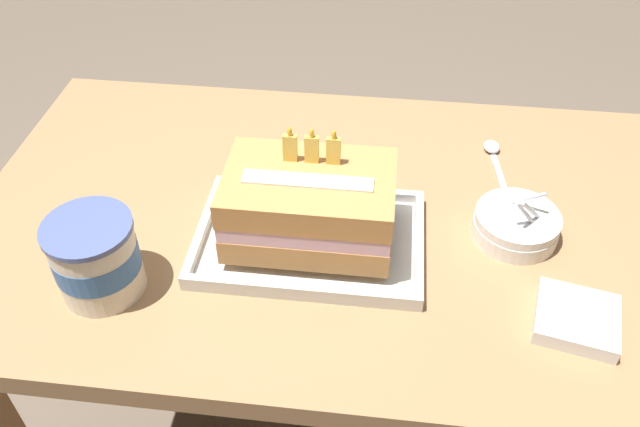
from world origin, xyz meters
name	(u,v)px	position (x,y,z in m)	size (l,w,h in m)	color
dining_table	(329,264)	(0.00, 0.00, 0.62)	(1.12, 0.69, 0.73)	#9E754C
foil_tray	(310,240)	(-0.02, -0.07, 0.74)	(0.33, 0.22, 0.02)	silver
birthday_cake	(309,205)	(-0.02, -0.07, 0.81)	(0.24, 0.16, 0.16)	tan
bowl_stack	(516,225)	(0.28, -0.02, 0.75)	(0.13, 0.13, 0.10)	white
ice_cream_tub	(96,257)	(-0.29, -0.19, 0.79)	(0.12, 0.12, 0.12)	silver
serving_spoon_near_tray	(493,153)	(0.27, 0.18, 0.74)	(0.04, 0.16, 0.01)	silver
napkin_pile	(577,319)	(0.34, -0.18, 0.75)	(0.12, 0.12, 0.02)	white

